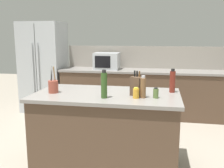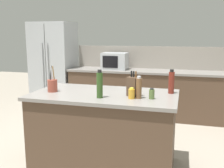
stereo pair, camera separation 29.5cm
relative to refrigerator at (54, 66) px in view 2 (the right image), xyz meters
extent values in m
plane|color=gray|center=(1.85, -2.25, -0.95)|extent=(14.00, 14.00, 0.00)
cube|color=#4C3828|center=(2.15, -0.05, -0.50)|extent=(3.31, 0.62, 0.90)
cube|color=gray|center=(2.15, -0.05, -0.03)|extent=(3.35, 0.66, 0.04)
cube|color=gray|center=(2.15, 0.27, 0.22)|extent=(3.31, 0.03, 0.46)
cube|color=#4C3828|center=(1.85, -2.25, -0.50)|extent=(1.68, 0.89, 0.90)
cube|color=gray|center=(1.85, -2.25, -0.03)|extent=(1.74, 0.95, 0.04)
cube|color=#ADB2B7|center=(0.00, 0.00, 0.00)|extent=(0.87, 0.72, 1.90)
cube|color=#2D2D2D|center=(0.00, -0.36, 0.00)|extent=(0.01, 0.00, 1.80)
cylinder|color=#ADB2B7|center=(-0.06, -0.38, 0.00)|extent=(0.02, 0.02, 1.04)
cylinder|color=#ADB2B7|center=(0.06, -0.38, 0.00)|extent=(0.02, 0.02, 1.04)
cube|color=#ADB2B7|center=(1.40, -0.05, 0.16)|extent=(0.50, 0.38, 0.33)
cube|color=black|center=(1.35, -0.24, 0.16)|extent=(0.31, 0.01, 0.23)
cube|color=#4C3828|center=(2.21, -2.30, 0.10)|extent=(0.16, 0.15, 0.22)
cylinder|color=black|center=(2.18, -2.28, 0.25)|extent=(0.02, 0.02, 0.07)
cylinder|color=black|center=(2.21, -2.30, 0.25)|extent=(0.02, 0.02, 0.07)
cylinder|color=brown|center=(2.24, -2.31, 0.25)|extent=(0.02, 0.02, 0.07)
cylinder|color=brown|center=(1.20, -2.33, 0.07)|extent=(0.12, 0.12, 0.15)
cylinder|color=olive|center=(1.22, -2.32, 0.22)|extent=(0.01, 0.05, 0.18)
cylinder|color=black|center=(1.19, -2.33, 0.22)|extent=(0.01, 0.05, 0.18)
cylinder|color=#B2B2B7|center=(1.21, -2.35, 0.22)|extent=(0.01, 0.03, 0.18)
cylinder|color=brown|center=(2.29, -2.39, 0.10)|extent=(0.06, 0.06, 0.22)
cylinder|color=#B2B2B7|center=(2.29, -2.39, 0.23)|extent=(0.04, 0.04, 0.03)
cylinder|color=#567038|center=(2.43, -2.38, 0.04)|extent=(0.06, 0.06, 0.10)
cylinder|color=black|center=(2.43, -2.38, 0.10)|extent=(0.04, 0.04, 0.02)
cylinder|color=maroon|center=(2.62, -2.04, 0.12)|extent=(0.07, 0.07, 0.26)
cylinder|color=black|center=(2.62, -2.04, 0.27)|extent=(0.04, 0.04, 0.03)
cylinder|color=#2D4C1E|center=(1.87, -2.48, 0.13)|extent=(0.07, 0.07, 0.28)
cylinder|color=black|center=(1.87, -2.48, 0.29)|extent=(0.04, 0.04, 0.03)
cylinder|color=gold|center=(2.22, -2.43, 0.04)|extent=(0.07, 0.07, 0.11)
cylinder|color=gold|center=(2.22, -2.43, 0.11)|extent=(0.05, 0.05, 0.02)
camera|label=1|loc=(2.47, -5.25, 0.69)|focal=42.00mm
camera|label=2|loc=(2.76, -5.19, 0.69)|focal=42.00mm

